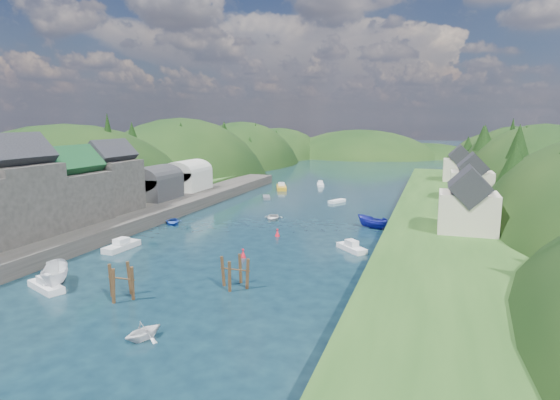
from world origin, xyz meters
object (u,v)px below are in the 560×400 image
(piling_cluster_near, at_px, (122,285))
(piling_cluster_far, at_px, (235,275))
(channel_buoy_near, at_px, (243,254))
(channel_buoy_far, at_px, (277,233))

(piling_cluster_near, xyz_separation_m, piling_cluster_far, (8.76, 6.07, -0.09))
(piling_cluster_far, relative_size, channel_buoy_near, 3.32)
(piling_cluster_near, bearing_deg, piling_cluster_far, 34.72)
(channel_buoy_near, xyz_separation_m, channel_buoy_far, (0.56, 11.16, 0.00))
(channel_buoy_near, bearing_deg, piling_cluster_near, -109.43)
(channel_buoy_far, bearing_deg, channel_buoy_near, -92.88)
(piling_cluster_far, bearing_deg, channel_buoy_far, 97.35)
(piling_cluster_near, xyz_separation_m, channel_buoy_near, (5.53, 15.66, -0.87))
(piling_cluster_near, height_order, channel_buoy_near, piling_cluster_near)
(piling_cluster_far, xyz_separation_m, channel_buoy_near, (-3.24, 9.59, -0.78))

